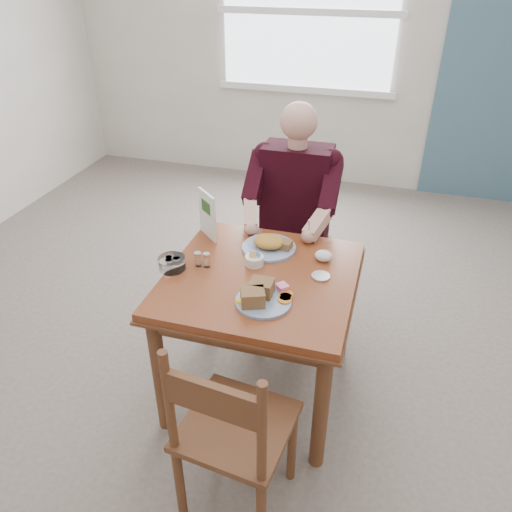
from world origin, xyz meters
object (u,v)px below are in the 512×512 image
(near_plate, at_px, (261,296))
(diner, at_px, (293,202))
(chair_near, at_px, (232,433))
(table, at_px, (260,294))
(far_plate, at_px, (270,244))
(chair_far, at_px, (294,243))

(near_plate, bearing_deg, diner, 93.82)
(chair_near, distance_m, diner, 1.46)
(diner, bearing_deg, table, -90.00)
(table, distance_m, chair_near, 0.73)
(diner, relative_size, near_plate, 4.52)
(table, bearing_deg, chair_near, -83.12)
(diner, height_order, near_plate, diner)
(far_plate, bearing_deg, near_plate, -79.97)
(chair_far, bearing_deg, near_plate, -86.52)
(table, bearing_deg, diner, 90.00)
(table, xyz_separation_m, diner, (0.00, 0.71, 0.17))
(table, xyz_separation_m, far_plate, (-0.02, 0.25, 0.14))
(diner, distance_m, far_plate, 0.46)
(chair_near, bearing_deg, far_plate, 96.22)
(chair_far, xyz_separation_m, far_plate, (-0.02, -0.55, 0.30))
(chair_near, xyz_separation_m, near_plate, (-0.02, 0.50, 0.30))
(near_plate, height_order, far_plate, near_plate)
(table, bearing_deg, chair_far, 90.00)
(chair_near, distance_m, near_plate, 0.59)
(near_plate, bearing_deg, table, 106.69)
(table, height_order, diner, diner)
(table, distance_m, diner, 0.73)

